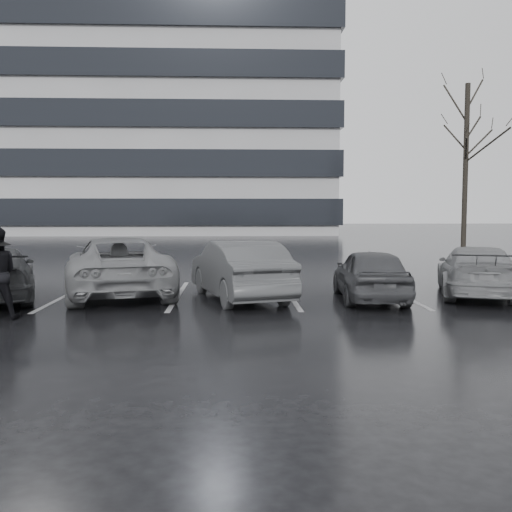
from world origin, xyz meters
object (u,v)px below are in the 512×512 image
Objects in this scene: car_west_b at (118,266)px; tree_north at (466,169)px; car_west_a at (239,270)px; car_main at (370,274)px; car_east at (476,271)px.

car_west_b is 20.86m from tree_north.
tree_north is at bearing -143.50° from car_west_a.
car_west_a is at bearing -2.24° from car_main.
tree_north is (5.79, 14.92, 3.63)m from car_east.
car_east reaches higher than car_main.
car_west_a is 3.14m from car_west_b.
car_west_a is (-3.10, 0.33, 0.08)m from car_main.
car_main is 0.85× the size of car_east.
car_west_b is 8.94m from car_east.
car_east is 0.50× the size of tree_north.
car_west_b reaches higher than car_west_a.
car_west_a reaches higher than car_main.
tree_north reaches higher than car_main.
tree_north is at bearing -93.35° from car_east.
car_west_a is at bearing 151.11° from car_west_b.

